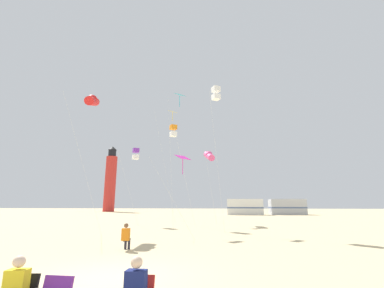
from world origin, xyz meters
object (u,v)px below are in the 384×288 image
at_px(kite_diamond_cyan, 179,100).
at_px(kite_diamond_gold, 172,117).
at_px(kite_diamond_magenta, 182,160).
at_px(kite_box_white, 216,94).
at_px(kite_flyer_standing, 126,236).
at_px(rv_van_white, 245,207).
at_px(kite_tube_rainbow, 209,156).
at_px(kite_tube_scarlet, 92,101).
at_px(lighthouse_distant, 110,180).
at_px(kite_box_orange, 173,131).
at_px(kite_box_violet, 136,154).
at_px(rv_van_silver, 287,207).

relative_size(kite_diamond_cyan, kite_diamond_gold, 0.91).
bearing_deg(kite_diamond_magenta, kite_box_white, 49.22).
xyz_separation_m(kite_flyer_standing, rv_van_white, (9.20, 37.95, 0.78)).
bearing_deg(kite_flyer_standing, kite_tube_rainbow, -105.55).
distance_m(kite_tube_rainbow, kite_diamond_magenta, 10.63).
relative_size(kite_tube_scarlet, lighthouse_distant, 0.64).
distance_m(kite_box_orange, kite_diamond_gold, 6.87).
bearing_deg(kite_tube_scarlet, kite_box_white, 11.16).
bearing_deg(kite_box_orange, kite_tube_rainbow, 46.50).
height_order(kite_box_orange, kite_diamond_magenta, kite_box_orange).
xyz_separation_m(kite_diamond_cyan, kite_tube_scarlet, (-6.47, -3.95, -1.40)).
xyz_separation_m(kite_diamond_gold, kite_tube_rainbow, (4.61, -2.20, -5.40)).
bearing_deg(rv_van_white, lighthouse_distant, 157.90).
height_order(kite_box_violet, rv_van_white, kite_box_violet).
bearing_deg(kite_diamond_gold, kite_diamond_magenta, -76.56).
xyz_separation_m(kite_flyer_standing, kite_diamond_gold, (-1.27, 18.51, 11.92)).
height_order(kite_box_white, lighthouse_distant, lighthouse_distant).
relative_size(kite_flyer_standing, kite_tube_rainbow, 0.15).
bearing_deg(kite_flyer_standing, kite_box_orange, -93.67).
distance_m(kite_diamond_cyan, kite_box_orange, 3.16).
bearing_deg(kite_diamond_gold, kite_box_orange, -78.29).
relative_size(kite_diamond_magenta, kite_box_white, 0.46).
bearing_deg(kite_box_white, kite_diamond_gold, 119.60).
xyz_separation_m(kite_diamond_cyan, rv_van_silver, (16.34, 28.21, -10.10)).
xyz_separation_m(kite_box_violet, lighthouse_distant, (-18.82, 39.25, 0.76)).
xyz_separation_m(kite_flyer_standing, kite_diamond_magenta, (1.71, 6.03, 4.41)).
xyz_separation_m(kite_diamond_magenta, lighthouse_distant, (-24.79, 47.44, 2.82)).
xyz_separation_m(kite_diamond_gold, kite_box_violet, (-2.99, -4.29, -5.46)).
relative_size(kite_flyer_standing, lighthouse_distant, 0.07).
relative_size(kite_tube_scarlet, kite_tube_rainbow, 1.38).
height_order(kite_diamond_gold, lighthouse_distant, lighthouse_distant).
relative_size(kite_flyer_standing, rv_van_white, 0.18).
bearing_deg(kite_box_orange, kite_diamond_gold, 101.71).
bearing_deg(lighthouse_distant, kite_diamond_gold, -58.04).
relative_size(kite_box_violet, kite_diamond_magenta, 1.42).
height_order(kite_diamond_cyan, kite_tube_rainbow, kite_diamond_cyan).
relative_size(kite_box_violet, rv_van_silver, 1.16).
bearing_deg(kite_diamond_cyan, kite_tube_rainbow, 64.23).
xyz_separation_m(kite_tube_rainbow, lighthouse_distant, (-26.42, 37.15, 0.70)).
bearing_deg(lighthouse_distant, kite_box_orange, -60.55).
distance_m(kite_tube_rainbow, rv_van_silver, 27.21).
bearing_deg(kite_diamond_gold, kite_flyer_standing, -86.06).
height_order(kite_diamond_gold, rv_van_white, kite_diamond_gold).
xyz_separation_m(kite_box_violet, rv_van_white, (13.46, 23.72, -5.69)).
height_order(kite_box_white, rv_van_silver, kite_box_white).
bearing_deg(kite_diamond_cyan, kite_tube_scarlet, -148.56).
bearing_deg(kite_tube_scarlet, kite_diamond_magenta, -6.96).
distance_m(kite_flyer_standing, kite_diamond_gold, 22.06).
distance_m(kite_box_orange, kite_tube_scarlet, 8.17).
distance_m(rv_van_white, rv_van_silver, 7.94).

